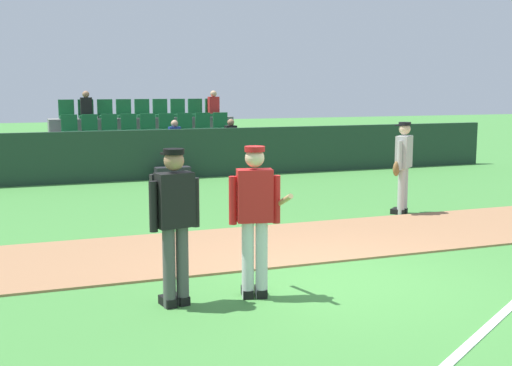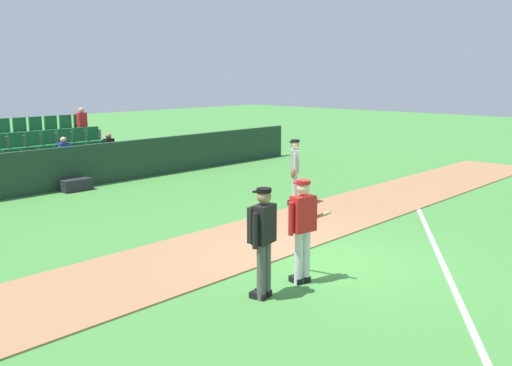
{
  "view_description": "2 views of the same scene",
  "coord_description": "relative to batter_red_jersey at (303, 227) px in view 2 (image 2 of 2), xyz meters",
  "views": [
    {
      "loc": [
        -3.71,
        -7.16,
        2.42
      ],
      "look_at": [
        -0.23,
        2.24,
        0.95
      ],
      "focal_mm": 46.3,
      "sensor_mm": 36.0,
      "label": 1
    },
    {
      "loc": [
        -8.22,
        -5.83,
        3.45
      ],
      "look_at": [
        0.2,
        2.1,
        1.21
      ],
      "focal_mm": 39.35,
      "sensor_mm": 36.0,
      "label": 2
    }
  ],
  "objects": [
    {
      "name": "runner_grey_jersey",
      "position": [
        4.38,
        3.77,
        -0.01
      ],
      "size": [
        0.59,
        0.48,
        1.76
      ],
      "color": "#B2B2B2",
      "rests_on": "ground"
    },
    {
      "name": "foul_line_chalk",
      "position": [
        4.16,
        -0.25,
        -0.96
      ],
      "size": [
        10.11,
        6.63,
        0.01
      ],
      "primitive_type": "cube",
      "rotation": [
        0.0,
        0.0,
        0.58
      ],
      "color": "white",
      "rests_on": "ground"
    },
    {
      "name": "stadium_bleachers",
      "position": [
        1.17,
        12.03,
        -0.35
      ],
      "size": [
        5.55,
        2.95,
        2.3
      ],
      "color": "slate",
      "rests_on": "ground"
    },
    {
      "name": "dugout_fence",
      "position": [
        1.16,
        10.16,
        -0.32
      ],
      "size": [
        20.0,
        0.16,
        1.3
      ],
      "primitive_type": "cube",
      "color": "#1E3828",
      "rests_on": "ground"
    },
    {
      "name": "ground_plane",
      "position": [
        1.16,
        0.25,
        -0.97
      ],
      "size": [
        80.0,
        80.0,
        0.0
      ],
      "primitive_type": "plane",
      "color": "#42843A"
    },
    {
      "name": "umpire_home_plate",
      "position": [
        -0.93,
        0.05,
        0.03
      ],
      "size": [
        0.58,
        0.36,
        1.76
      ],
      "color": "#4C4C4C",
      "rests_on": "ground"
    },
    {
      "name": "equipment_bag",
      "position": [
        1.3,
        9.71,
        -0.79
      ],
      "size": [
        0.9,
        0.36,
        0.36
      ],
      "primitive_type": "cube",
      "color": "#232328",
      "rests_on": "ground"
    },
    {
      "name": "batter_red_jersey",
      "position": [
        0.0,
        0.0,
        0.0
      ],
      "size": [
        0.62,
        0.8,
        1.76
      ],
      "color": "silver",
      "rests_on": "ground"
    },
    {
      "name": "infield_dirt_path",
      "position": [
        1.16,
        2.31,
        -0.95
      ],
      "size": [
        28.0,
        2.56,
        0.03
      ],
      "primitive_type": "cube",
      "color": "#9E704C",
      "rests_on": "ground"
    }
  ]
}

